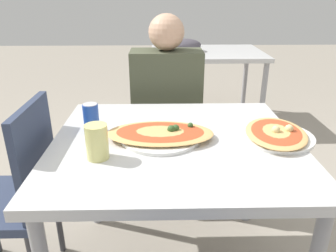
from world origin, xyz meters
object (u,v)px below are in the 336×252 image
Objects in this scene: pizza_second at (276,134)px; pizza_main at (160,134)px; chair_far_seated at (166,121)px; chair_side_left at (15,190)px; drink_glass at (97,142)px; soda_can at (91,118)px; person_seated at (167,98)px; dining_table at (176,156)px.

pizza_main is at bearing 179.19° from pizza_second.
chair_far_seated is 0.81m from pizza_main.
drink_glass is (0.40, -0.14, 0.30)m from chair_side_left.
soda_can is at bearing 105.55° from drink_glass.
chair_far_seated is at bearing 74.08° from drink_glass.
chair_side_left is at bearing 45.51° from person_seated.
chair_far_seated is 0.93m from pizza_second.
pizza_second reaches higher than dining_table.
drink_glass is at bearing -74.45° from soda_can.
soda_can reaches higher than dining_table.
chair_far_seated is at bearing 64.08° from soda_can.
dining_table is at bearing 91.84° from chair_far_seated.
soda_can is at bearing 164.56° from pizza_main.
soda_can reaches higher than pizza_main.
chair_far_seated is 0.75× the size of person_seated.
chair_side_left reaches higher than pizza_second.
dining_table is 0.43m from pizza_second.
person_seated is at bearing 123.58° from pizza_second.
person_seated is (-0.03, 0.67, 0.04)m from dining_table.
chair_far_seated reaches higher than pizza_main.
dining_table is at bearing -14.32° from pizza_main.
person_seated reaches higher than pizza_main.
chair_side_left reaches higher than pizza_main.
person_seated is 3.10× the size of pizza_second.
pizza_main is at bearing 87.20° from chair_far_seated.
chair_far_seated is (-0.03, 0.79, -0.15)m from dining_table.
chair_far_seated is 1.97× the size of pizza_main.
drink_glass reaches higher than pizza_main.
pizza_second is (0.44, -0.66, 0.06)m from person_seated.
drink_glass is (-0.29, -0.15, 0.14)m from dining_table.
dining_table is 2.66× the size of pizza_second.
dining_table is 1.14× the size of chair_side_left.
pizza_main is 0.31m from soda_can.
chair_side_left is at bearing 160.69° from drink_glass.
dining_table is 0.36m from drink_glass.
pizza_second is at bearing -89.18° from chair_side_left.
chair_side_left reaches higher than soda_can.
person_seated is at bearing 59.81° from soda_can.
chair_side_left is 0.52m from drink_glass.
pizza_second is (0.42, 0.01, 0.10)m from dining_table.
pizza_second is at bearing 1.28° from dining_table.
soda_can is at bearing 173.47° from pizza_second.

